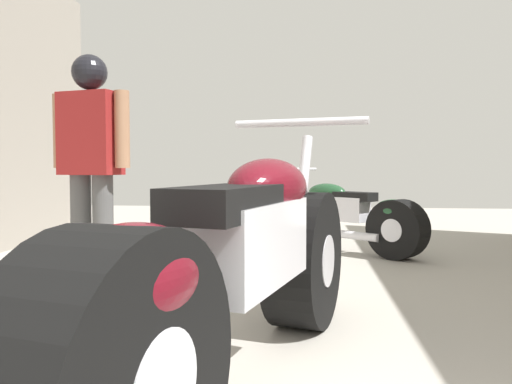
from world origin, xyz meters
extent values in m
plane|color=#A8A399|center=(0.00, 3.11, 0.00)|extent=(14.92, 14.92, 0.00)
cylinder|color=black|center=(0.12, 2.81, 0.35)|extent=(0.42, 0.73, 0.69)
cylinder|color=silver|center=(0.12, 2.81, 0.35)|extent=(0.32, 0.32, 0.26)
cylinder|color=black|center=(-0.28, 1.29, 0.35)|extent=(0.42, 0.73, 0.69)
cylinder|color=silver|center=(-0.28, 1.29, 0.35)|extent=(0.32, 0.32, 0.26)
cube|color=silver|center=(-0.08, 2.05, 0.54)|extent=(0.43, 0.74, 0.30)
ellipsoid|color=#5B0F19|center=(-0.02, 2.28, 0.74)|extent=(0.42, 0.62, 0.24)
cube|color=black|center=(-0.13, 1.86, 0.70)|extent=(0.36, 0.56, 0.11)
ellipsoid|color=#5B0F19|center=(-0.26, 1.34, 0.56)|extent=(0.39, 0.53, 0.26)
cylinder|color=silver|center=(0.11, 2.76, 0.67)|extent=(0.12, 0.28, 0.63)
cylinder|color=silver|center=(0.10, 2.72, 1.04)|extent=(0.66, 0.21, 0.04)
cylinder|color=silver|center=(-0.31, 1.77, 0.24)|extent=(0.25, 0.60, 0.10)
cylinder|color=black|center=(0.00, 5.55, 0.27)|extent=(0.55, 0.50, 0.53)
cylinder|color=silver|center=(0.00, 5.55, 0.27)|extent=(0.30, 0.30, 0.20)
cylinder|color=black|center=(0.93, 4.78, 0.27)|extent=(0.55, 0.50, 0.53)
cylinder|color=silver|center=(0.93, 4.78, 0.27)|extent=(0.30, 0.30, 0.20)
cube|color=silver|center=(0.47, 5.17, 0.42)|extent=(0.54, 0.49, 0.23)
ellipsoid|color=#1E4728|center=(0.32, 5.28, 0.57)|extent=(0.47, 0.44, 0.18)
cube|color=black|center=(0.58, 5.07, 0.54)|extent=(0.43, 0.40, 0.08)
ellipsoid|color=#1E4728|center=(0.90, 4.81, 0.43)|extent=(0.42, 0.40, 0.20)
cylinder|color=silver|center=(0.03, 5.53, 0.52)|extent=(0.19, 0.17, 0.48)
cylinder|color=silver|center=(0.05, 5.51, 0.80)|extent=(0.35, 0.42, 0.03)
cylinder|color=silver|center=(0.59, 4.92, 0.19)|extent=(0.40, 0.35, 0.08)
cylinder|color=#4C4C4C|center=(-1.50, 3.72, 0.38)|extent=(0.18, 0.18, 0.77)
cylinder|color=#4C4C4C|center=(-1.32, 3.67, 0.38)|extent=(0.18, 0.18, 0.77)
cube|color=maroon|center=(-1.41, 3.69, 1.06)|extent=(0.46, 0.32, 0.59)
cylinder|color=#9E7051|center=(-1.67, 3.75, 1.08)|extent=(0.13, 0.13, 0.54)
cylinder|color=#9E7051|center=(-1.16, 3.63, 1.08)|extent=(0.13, 0.13, 0.54)
sphere|color=black|center=(-1.41, 3.69, 1.48)|extent=(0.21, 0.21, 0.21)
sphere|color=black|center=(-1.41, 3.69, 1.50)|extent=(0.25, 0.25, 0.25)
camera|label=1|loc=(0.14, 0.24, 0.82)|focal=35.12mm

